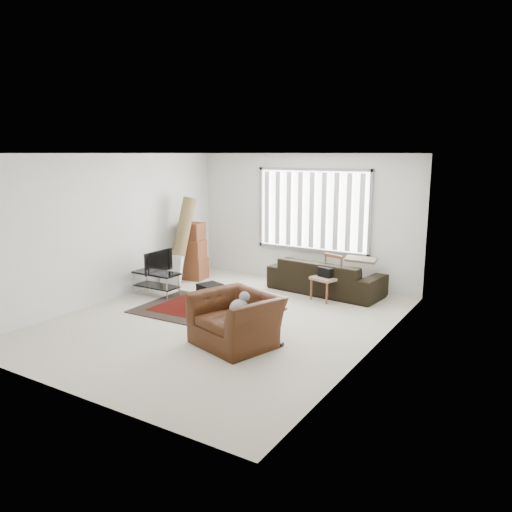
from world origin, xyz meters
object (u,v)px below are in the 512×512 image
at_px(moving_boxes, 194,253).
at_px(armchair, 236,316).
at_px(sofa, 326,271).
at_px(side_chair, 327,276).
at_px(tv_stand, 156,279).

bearing_deg(moving_boxes, armchair, -42.87).
xyz_separation_m(moving_boxes, armchair, (2.92, -2.71, -0.15)).
height_order(sofa, side_chair, sofa).
distance_m(side_chair, armchair, 2.75).
distance_m(sofa, side_chair, 0.51).
xyz_separation_m(tv_stand, armchair, (2.72, -1.31, 0.09)).
relative_size(moving_boxes, sofa, 0.55).
bearing_deg(sofa, armchair, 96.07).
bearing_deg(tv_stand, sofa, 34.92).
bearing_deg(side_chair, armchair, -77.29).
relative_size(tv_stand, side_chair, 1.09).
bearing_deg(sofa, moving_boxes, 15.27).
bearing_deg(side_chair, moving_boxes, -162.56).
height_order(tv_stand, sofa, sofa).
bearing_deg(moving_boxes, sofa, 9.48).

